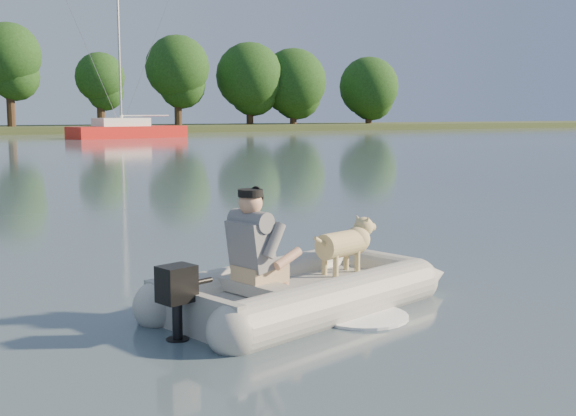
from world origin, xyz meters
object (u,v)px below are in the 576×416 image
dog (341,249)px  sailboat (127,131)px  dinghy (305,251)px  man (252,241)px

dog → sailboat: 45.61m
dinghy → dog: (0.53, 0.22, -0.06)m
dog → dinghy: bearing=-175.4°
man → dog: man is taller
dinghy → sailboat: size_ratio=0.38×
dinghy → man: size_ratio=4.56×
dog → sailboat: bearing=60.2°
dinghy → man: 0.64m
dog → sailboat: sailboat is taller
man → dog: bearing=-0.0°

